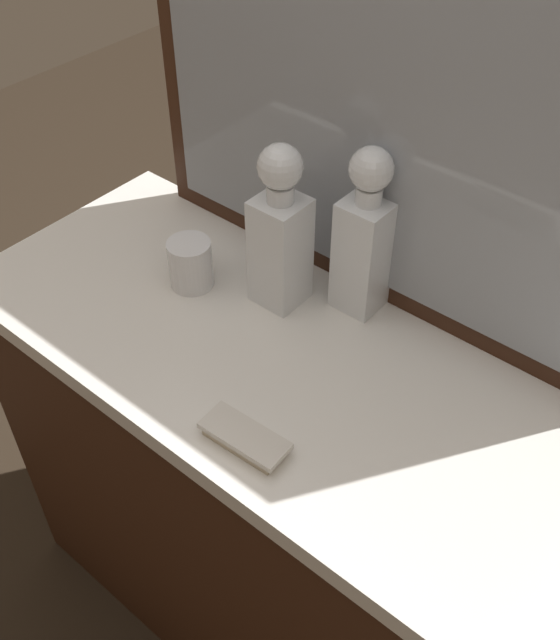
{
  "coord_description": "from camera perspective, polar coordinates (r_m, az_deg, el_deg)",
  "views": [
    {
      "loc": [
        0.55,
        -0.66,
        1.79
      ],
      "look_at": [
        0.0,
        0.0,
        0.98
      ],
      "focal_mm": 41.46,
      "sensor_mm": 36.0,
      "label": 1
    }
  ],
  "objects": [
    {
      "name": "dresser",
      "position": [
        1.59,
        0.0,
        -14.18
      ],
      "size": [
        1.2,
        0.51,
        0.9
      ],
      "color": "#381E11",
      "rests_on": "ground_plane"
    },
    {
      "name": "crystal_decanter_front",
      "position": [
        1.26,
        6.5,
        5.67
      ],
      "size": [
        0.08,
        0.08,
        0.31
      ],
      "color": "white",
      "rests_on": "dresser"
    },
    {
      "name": "crystal_decanter_right",
      "position": [
        1.26,
        0.02,
        6.07
      ],
      "size": [
        0.08,
        0.08,
        0.31
      ],
      "color": "white",
      "rests_on": "dresser"
    },
    {
      "name": "crystal_tumbler_far_left",
      "position": [
        1.35,
        -6.91,
        4.19
      ],
      "size": [
        0.08,
        0.08,
        0.09
      ],
      "color": "white",
      "rests_on": "dresser"
    },
    {
      "name": "silver_brush_right",
      "position": [
        1.1,
        -2.73,
        -9.11
      ],
      "size": [
        0.14,
        0.06,
        0.02
      ],
      "color": "#B7A88C",
      "rests_on": "dresser"
    },
    {
      "name": "dresser_mirror",
      "position": [
        1.17,
        7.79,
        17.12
      ],
      "size": [
        0.95,
        0.03,
        0.76
      ],
      "color": "#381E11",
      "rests_on": "dresser"
    },
    {
      "name": "ground_plane",
      "position": [
        1.98,
        0.0,
        -21.32
      ],
      "size": [
        6.0,
        6.0,
        0.0
      ],
      "primitive_type": "plane",
      "color": "#2D2319"
    }
  ]
}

